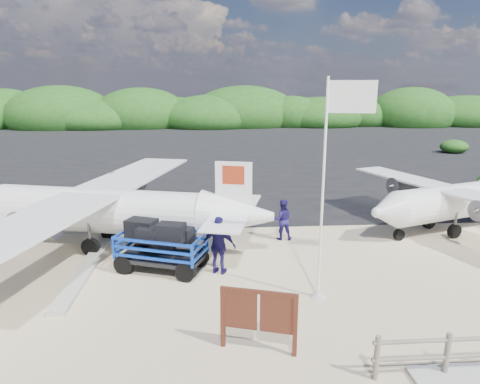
{
  "coord_description": "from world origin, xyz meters",
  "views": [
    {
      "loc": [
        -0.35,
        -12.49,
        5.92
      ],
      "look_at": [
        0.87,
        4.67,
        1.68
      ],
      "focal_mm": 32.0,
      "sensor_mm": 36.0,
      "label": 1
    }
  ],
  "objects": [
    {
      "name": "aircraft_large",
      "position": [
        9.69,
        19.25,
        0.0
      ],
      "size": [
        17.84,
        17.84,
        4.39
      ],
      "primitive_type": null,
      "rotation": [
        0.0,
        0.0,
        2.89
      ],
      "color": "#B2B2B2",
      "rests_on": "ground"
    },
    {
      "name": "aircraft_small",
      "position": [
        -6.63,
        29.28,
        0.0
      ],
      "size": [
        10.24,
        10.24,
        2.9
      ],
      "primitive_type": null,
      "rotation": [
        0.0,
        0.0,
        3.47
      ],
      "color": "#B2B2B2",
      "rests_on": "ground"
    },
    {
      "name": "flagpole",
      "position": [
        2.7,
        -1.39,
        0.0
      ],
      "size": [
        1.32,
        0.8,
        6.19
      ],
      "primitive_type": null,
      "rotation": [
        0.0,
        0.0,
        -0.24
      ],
      "color": "white",
      "rests_on": "ground"
    },
    {
      "name": "asphalt_apron",
      "position": [
        0.0,
        30.0,
        0.0
      ],
      "size": [
        90.0,
        50.0,
        0.04
      ],
      "primitive_type": null,
      "color": "#B2B2B2",
      "rests_on": "ground"
    },
    {
      "name": "ground",
      "position": [
        0.0,
        0.0,
        0.0
      ],
      "size": [
        160.0,
        160.0,
        0.0
      ],
      "primitive_type": "plane",
      "color": "beige"
    },
    {
      "name": "signboard",
      "position": [
        0.68,
        -3.85,
        0.0
      ],
      "size": [
        1.86,
        0.72,
        1.56
      ],
      "primitive_type": null,
      "rotation": [
        0.0,
        0.0,
        -0.3
      ],
      "color": "#4E2316",
      "rests_on": "ground"
    },
    {
      "name": "baggage_cart",
      "position": [
        -1.98,
        0.85,
        0.0
      ],
      "size": [
        3.42,
        2.64,
        1.51
      ],
      "primitive_type": null,
      "rotation": [
        0.0,
        0.0,
        -0.34
      ],
      "color": "#0C3AC0",
      "rests_on": "ground"
    },
    {
      "name": "crew_c",
      "position": [
        -0.1,
        0.45,
        0.96
      ],
      "size": [
        1.22,
        0.88,
        1.92
      ],
      "primitive_type": "imported",
      "rotation": [
        0.0,
        0.0,
        2.72
      ],
      "color": "#1D1655",
      "rests_on": "ground"
    },
    {
      "name": "crew_b",
      "position": [
        2.46,
        3.5,
        0.82
      ],
      "size": [
        0.8,
        0.63,
        1.63
      ],
      "primitive_type": "imported",
      "rotation": [
        0.0,
        0.0,
        3.13
      ],
      "color": "#1D1655",
      "rests_on": "ground"
    },
    {
      "name": "vegetation_band",
      "position": [
        0.0,
        55.0,
        0.0
      ],
      "size": [
        124.0,
        8.0,
        4.4
      ],
      "primitive_type": null,
      "color": "#B2B2B2",
      "rests_on": "ground"
    },
    {
      "name": "crew_a",
      "position": [
        0.87,
        5.34,
        0.96
      ],
      "size": [
        0.77,
        0.58,
        1.92
      ],
      "primitive_type": "imported",
      "rotation": [
        0.0,
        0.0,
        2.96
      ],
      "color": "#1D1655",
      "rests_on": "ground"
    }
  ]
}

